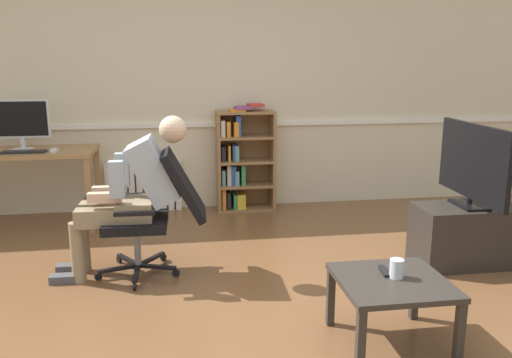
# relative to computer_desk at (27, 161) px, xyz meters

# --- Properties ---
(ground_plane) EXTENTS (18.00, 18.00, 0.00)m
(ground_plane) POSITION_rel_computer_desk_xyz_m (1.88, -2.15, -0.65)
(ground_plane) COLOR brown
(back_wall) EXTENTS (12.00, 0.13, 2.70)m
(back_wall) POSITION_rel_computer_desk_xyz_m (1.88, 0.50, 0.70)
(back_wall) COLOR beige
(back_wall) RESTS_ON ground_plane
(computer_desk) EXTENTS (1.28, 0.65, 0.76)m
(computer_desk) POSITION_rel_computer_desk_xyz_m (0.00, 0.00, 0.00)
(computer_desk) COLOR #9E7547
(computer_desk) RESTS_ON ground_plane
(imac_monitor) EXTENTS (0.53, 0.14, 0.48)m
(imac_monitor) POSITION_rel_computer_desk_xyz_m (-0.04, 0.08, 0.38)
(imac_monitor) COLOR silver
(imac_monitor) RESTS_ON computer_desk
(keyboard) EXTENTS (0.39, 0.12, 0.02)m
(keyboard) POSITION_rel_computer_desk_xyz_m (0.02, -0.14, 0.12)
(keyboard) COLOR black
(keyboard) RESTS_ON computer_desk
(computer_mouse) EXTENTS (0.06, 0.10, 0.03)m
(computer_mouse) POSITION_rel_computer_desk_xyz_m (0.29, -0.12, 0.12)
(computer_mouse) COLOR white
(computer_mouse) RESTS_ON computer_desk
(bookshelf) EXTENTS (0.62, 0.29, 1.15)m
(bookshelf) POSITION_rel_computer_desk_xyz_m (2.10, 0.29, -0.11)
(bookshelf) COLOR olive
(bookshelf) RESTS_ON ground_plane
(radiator) EXTENTS (0.80, 0.08, 0.53)m
(radiator) POSITION_rel_computer_desk_xyz_m (1.06, 0.39, -0.38)
(radiator) COLOR white
(radiator) RESTS_ON ground_plane
(office_chair) EXTENTS (0.85, 0.61, 0.95)m
(office_chair) POSITION_rel_computer_desk_xyz_m (1.27, -1.36, -0.13)
(office_chair) COLOR black
(office_chair) RESTS_ON ground_plane
(person_seated) EXTENTS (1.03, 0.40, 1.21)m
(person_seated) POSITION_rel_computer_desk_xyz_m (1.09, -1.35, -0.00)
(person_seated) COLOR #937F60
(person_seated) RESTS_ON ground_plane
(tv_stand) EXTENTS (0.81, 0.42, 0.48)m
(tv_stand) POSITION_rel_computer_desk_xyz_m (3.68, -1.54, -0.41)
(tv_stand) COLOR #2D2823
(tv_stand) RESTS_ON ground_plane
(tv_screen) EXTENTS (0.21, 0.96, 0.65)m
(tv_screen) POSITION_rel_computer_desk_xyz_m (3.68, -1.54, 0.17)
(tv_screen) COLOR black
(tv_screen) RESTS_ON tv_stand
(coffee_table) EXTENTS (0.60, 0.59, 0.40)m
(coffee_table) POSITION_rel_computer_desk_xyz_m (2.60, -2.61, -0.31)
(coffee_table) COLOR #332D28
(coffee_table) RESTS_ON ground_plane
(drinking_glass) EXTENTS (0.08, 0.08, 0.11)m
(drinking_glass) POSITION_rel_computer_desk_xyz_m (2.63, -2.59, -0.20)
(drinking_glass) COLOR silver
(drinking_glass) RESTS_ON coffee_table
(spare_remote) EXTENTS (0.06, 0.15, 0.02)m
(spare_remote) POSITION_rel_computer_desk_xyz_m (2.59, -2.51, -0.24)
(spare_remote) COLOR black
(spare_remote) RESTS_ON coffee_table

